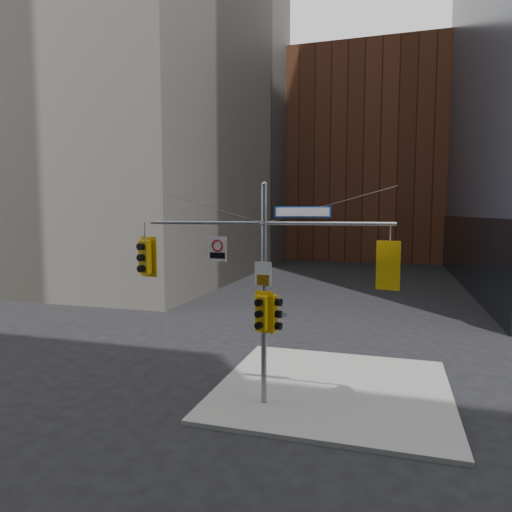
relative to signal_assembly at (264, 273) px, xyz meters
The scene contains 13 objects.
ground 4.85m from the signal_assembly, 90.00° to the right, with size 160.00×160.00×0.00m, color black.
sidewalk_corner 5.18m from the signal_assembly, 45.10° to the left, with size 8.00×8.00×0.15m, color gray.
brick_midrise 56.82m from the signal_assembly, 90.00° to the left, with size 26.00×20.00×28.00m, color brown.
signal_assembly is the anchor object (origin of this frame).
traffic_light_west_arm 4.28m from the signal_assembly, behind, with size 0.67×0.60×1.41m.
traffic_light_east_arm 3.85m from the signal_assembly, ahead, with size 0.68×0.61×1.44m.
traffic_light_pole_side 1.34m from the signal_assembly, ahead, with size 0.50×0.42×1.16m.
traffic_light_pole_front 1.27m from the signal_assembly, 89.75° to the right, with size 0.64×0.57×1.34m.
street_sign_blade 2.29m from the signal_assembly, ahead, with size 1.75×0.12×0.34m.
regulatory_sign_arm 1.75m from the signal_assembly, behind, with size 0.65×0.09×0.81m.
regulatory_sign_pole 0.12m from the signal_assembly, 90.00° to the right, with size 0.57×0.10×0.74m.
street_blade_ew 1.39m from the signal_assembly, ahead, with size 0.70×0.12×0.14m.
street_blade_ns 1.62m from the signal_assembly, 90.00° to the left, with size 0.07×0.79×0.16m.
Camera 1 is at (3.91, -11.86, 6.31)m, focal length 32.00 mm.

